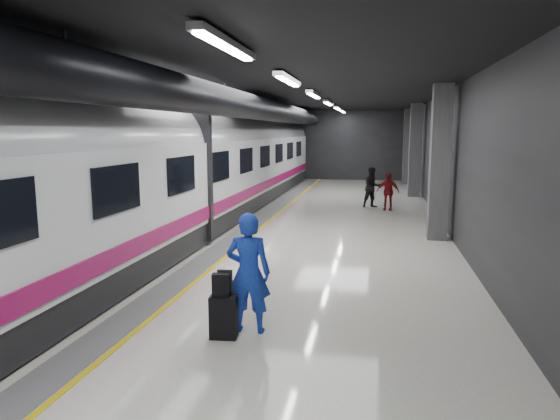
{
  "coord_description": "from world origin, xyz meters",
  "views": [
    {
      "loc": [
        2.76,
        -13.13,
        3.17
      ],
      "look_at": [
        0.48,
        -1.38,
        1.27
      ],
      "focal_mm": 32.0,
      "sensor_mm": 36.0,
      "label": 1
    }
  ],
  "objects": [
    {
      "name": "suitcase_main",
      "position": [
        0.51,
        -6.1,
        0.33
      ],
      "size": [
        0.43,
        0.3,
        0.67
      ],
      "primitive_type": "cube",
      "rotation": [
        0.0,
        0.0,
        0.1
      ],
      "color": "black",
      "rests_on": "ground"
    },
    {
      "name": "train",
      "position": [
        -3.25,
        -0.0,
        2.07
      ],
      "size": [
        3.05,
        38.0,
        4.05
      ],
      "color": "black",
      "rests_on": "ground"
    },
    {
      "name": "ground",
      "position": [
        0.0,
        0.0,
        0.0
      ],
      "size": [
        40.0,
        40.0,
        0.0
      ],
      "primitive_type": "plane",
      "color": "silver",
      "rests_on": "ground"
    },
    {
      "name": "traveler_far_b",
      "position": [
        3.22,
        7.32,
        0.76
      ],
      "size": [
        0.93,
        0.49,
        1.52
      ],
      "primitive_type": "imported",
      "rotation": [
        0.0,
        0.0,
        -0.14
      ],
      "color": "maroon",
      "rests_on": "ground"
    },
    {
      "name": "shoulder_bag",
      "position": [
        0.48,
        -6.1,
        0.85
      ],
      "size": [
        0.29,
        0.19,
        0.35
      ],
      "primitive_type": "cube",
      "rotation": [
        0.0,
        0.0,
        0.19
      ],
      "color": "black",
      "rests_on": "suitcase_main"
    },
    {
      "name": "traveler_far_a",
      "position": [
        2.6,
        7.93,
        0.85
      ],
      "size": [
        1.02,
        0.93,
        1.7
      ],
      "primitive_type": "imported",
      "rotation": [
        0.0,
        0.0,
        0.44
      ],
      "color": "black",
      "rests_on": "ground"
    },
    {
      "name": "suitcase_far",
      "position": [
        2.42,
        13.2,
        0.23
      ],
      "size": [
        0.35,
        0.26,
        0.47
      ],
      "primitive_type": "cube",
      "rotation": [
        0.0,
        0.0,
        0.2
      ],
      "color": "black",
      "rests_on": "ground"
    },
    {
      "name": "platform_hall",
      "position": [
        -0.29,
        0.96,
        3.54
      ],
      "size": [
        10.02,
        40.02,
        4.51
      ],
      "color": "black",
      "rests_on": "ground"
    },
    {
      "name": "traveler_main",
      "position": [
        0.82,
        -5.77,
        0.96
      ],
      "size": [
        0.73,
        0.51,
        1.93
      ],
      "primitive_type": "imported",
      "rotation": [
        0.0,
        0.0,
        3.21
      ],
      "color": "blue",
      "rests_on": "ground"
    }
  ]
}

